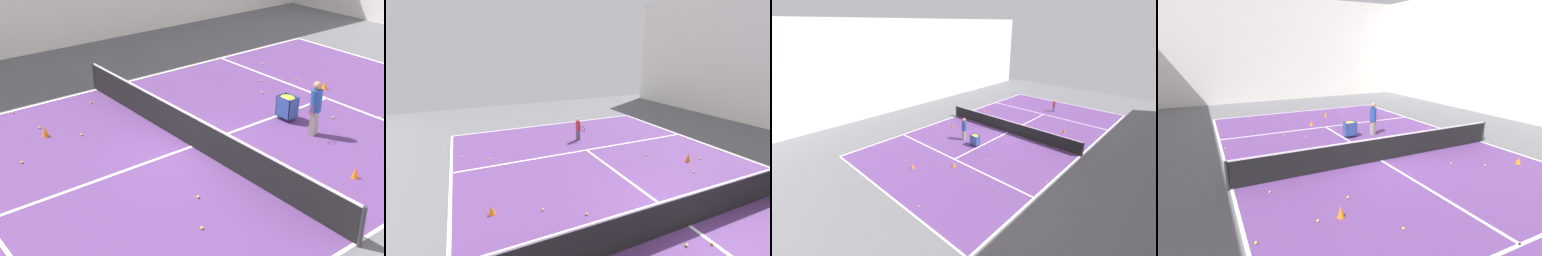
# 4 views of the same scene
# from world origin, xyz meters

# --- Properties ---
(ground_plane) EXTENTS (37.35, 37.35, 0.00)m
(ground_plane) POSITION_xyz_m (0.00, 0.00, 0.00)
(ground_plane) COLOR #5B5B60
(court_playing_area) EXTENTS (11.56, 22.10, 0.00)m
(court_playing_area) POSITION_xyz_m (0.00, 0.00, 0.00)
(court_playing_area) COLOR #563370
(court_playing_area) RESTS_ON ground
(line_baseline_far) EXTENTS (11.56, 0.10, 0.00)m
(line_baseline_far) POSITION_xyz_m (0.00, 11.05, 0.01)
(line_baseline_far) COLOR white
(line_baseline_far) RESTS_ON ground
(line_sideline_left) EXTENTS (0.10, 22.10, 0.00)m
(line_sideline_left) POSITION_xyz_m (-5.78, 0.00, 0.01)
(line_sideline_left) COLOR white
(line_sideline_left) RESTS_ON ground
(line_sideline_right) EXTENTS (0.10, 22.10, 0.00)m
(line_sideline_right) POSITION_xyz_m (5.78, 0.00, 0.01)
(line_sideline_right) COLOR white
(line_sideline_right) RESTS_ON ground
(line_service_near) EXTENTS (11.56, 0.10, 0.00)m
(line_service_near) POSITION_xyz_m (0.00, -6.08, 0.01)
(line_service_near) COLOR white
(line_service_near) RESTS_ON ground
(line_service_far) EXTENTS (11.56, 0.10, 0.00)m
(line_service_far) POSITION_xyz_m (0.00, 6.08, 0.01)
(line_service_far) COLOR white
(line_service_far) RESTS_ON ground
(line_centre_service) EXTENTS (0.10, 12.15, 0.00)m
(line_centre_service) POSITION_xyz_m (0.00, 0.00, 0.01)
(line_centre_service) COLOR white
(line_centre_service) RESTS_ON ground
(hall_enclosure_far) EXTENTS (22.80, 0.15, 8.62)m
(hall_enclosure_far) POSITION_xyz_m (0.00, 16.75, 4.31)
(hall_enclosure_far) COLOR silver
(hall_enclosure_far) RESTS_ON ground
(tennis_net) EXTENTS (11.86, 0.10, 1.01)m
(tennis_net) POSITION_xyz_m (0.00, 0.00, 0.52)
(tennis_net) COLOR #2D2D33
(tennis_net) RESTS_ON ground
(coach_at_net) EXTENTS (0.42, 0.68, 1.73)m
(coach_at_net) POSITION_xyz_m (1.63, 3.43, 0.99)
(coach_at_net) COLOR gray
(coach_at_net) RESTS_ON ground
(ball_cart) EXTENTS (0.58, 0.46, 0.83)m
(ball_cart) POSITION_xyz_m (0.36, 3.62, 0.58)
(ball_cart) COLOR #2D478C
(ball_cart) RESTS_ON ground
(training_cone_0) EXTENTS (0.19, 0.19, 0.31)m
(training_cone_0) POSITION_xyz_m (4.04, 2.31, 0.16)
(training_cone_0) COLOR orange
(training_cone_0) RESTS_ON ground
(training_cone_1) EXTENTS (0.21, 0.21, 0.34)m
(training_cone_1) POSITION_xyz_m (-3.29, -3.12, 0.17)
(training_cone_1) COLOR orange
(training_cone_1) RESTS_ON ground
(training_cone_2) EXTENTS (0.21, 0.21, 0.26)m
(training_cone_2) POSITION_xyz_m (4.69, -2.73, 0.13)
(training_cone_2) COLOR orange
(training_cone_2) RESTS_ON ground
(training_cone_3) EXTENTS (0.24, 0.24, 0.28)m
(training_cone_3) POSITION_xyz_m (-0.63, 6.74, 0.14)
(training_cone_3) COLOR orange
(training_cone_3) RESTS_ON ground
(training_cone_4) EXTENTS (0.21, 0.21, 0.31)m
(training_cone_4) POSITION_xyz_m (1.04, 8.61, 0.16)
(training_cone_4) COLOR orange
(training_cone_4) RESTS_ON ground
(tennis_ball_0) EXTENTS (0.07, 0.07, 0.07)m
(tennis_ball_0) POSITION_xyz_m (-4.71, -0.81, 0.04)
(tennis_ball_0) COLOR yellow
(tennis_ball_0) RESTS_ON ground
(tennis_ball_2) EXTENTS (0.07, 0.07, 0.07)m
(tennis_ball_2) POSITION_xyz_m (-2.09, 10.52, 0.04)
(tennis_ball_2) COLOR yellow
(tennis_ball_2) RESTS_ON ground
(tennis_ball_4) EXTENTS (0.07, 0.07, 0.07)m
(tennis_ball_4) POSITION_xyz_m (2.22, 6.09, 0.04)
(tennis_ball_4) COLOR yellow
(tennis_ball_4) RESTS_ON ground
(tennis_ball_5) EXTENTS (0.07, 0.07, 0.07)m
(tennis_ball_5) POSITION_xyz_m (5.77, 4.23, 0.04)
(tennis_ball_5) COLOR yellow
(tennis_ball_5) RESTS_ON ground
(tennis_ball_7) EXTENTS (0.07, 0.07, 0.07)m
(tennis_ball_7) POSITION_xyz_m (-5.62, 4.41, 0.04)
(tennis_ball_7) COLOR yellow
(tennis_ball_7) RESTS_ON ground
(tennis_ball_8) EXTENTS (0.07, 0.07, 0.07)m
(tennis_ball_8) POSITION_xyz_m (-1.73, 4.59, 0.04)
(tennis_ball_8) COLOR yellow
(tennis_ball_8) RESTS_ON ground
(tennis_ball_9) EXTENTS (0.07, 0.07, 0.07)m
(tennis_ball_9) POSITION_xyz_m (-1.93, 6.62, 0.04)
(tennis_ball_9) COLOR yellow
(tennis_ball_9) RESTS_ON ground
(tennis_ball_11) EXTENTS (0.07, 0.07, 0.07)m
(tennis_ball_11) POSITION_xyz_m (0.67, 0.52, 0.04)
(tennis_ball_11) COLOR yellow
(tennis_ball_11) RESTS_ON ground
(tennis_ball_12) EXTENTS (0.07, 0.07, 0.07)m
(tennis_ball_12) POSITION_xyz_m (5.80, 10.19, 0.04)
(tennis_ball_12) COLOR yellow
(tennis_ball_12) RESTS_ON ground
(tennis_ball_13) EXTENTS (0.07, 0.07, 0.07)m
(tennis_ball_13) POSITION_xyz_m (3.33, -2.30, 0.04)
(tennis_ball_13) COLOR yellow
(tennis_ball_13) RESTS_ON ground
(tennis_ball_14) EXTENTS (0.07, 0.07, 0.07)m
(tennis_ball_14) POSITION_xyz_m (-3.93, -3.04, 0.04)
(tennis_ball_14) COLOR yellow
(tennis_ball_14) RESTS_ON ground
(tennis_ball_15) EXTENTS (0.07, 0.07, 0.07)m
(tennis_ball_15) POSITION_xyz_m (2.26, -1.57, 0.04)
(tennis_ball_15) COLOR yellow
(tennis_ball_15) RESTS_ON ground
(tennis_ball_16) EXTENTS (0.07, 0.07, 0.07)m
(tennis_ball_16) POSITION_xyz_m (1.26, 4.87, 0.04)
(tennis_ball_16) COLOR yellow
(tennis_ball_16) RESTS_ON ground
(tennis_ball_17) EXTENTS (0.07, 0.07, 0.07)m
(tennis_ball_17) POSITION_xyz_m (2.75, 5.90, 0.04)
(tennis_ball_17) COLOR yellow
(tennis_ball_17) RESTS_ON ground
(tennis_ball_18) EXTENTS (0.07, 0.07, 0.07)m
(tennis_ball_18) POSITION_xyz_m (-4.06, 6.91, 0.04)
(tennis_ball_18) COLOR yellow
(tennis_ball_18) RESTS_ON ground
(tennis_ball_20) EXTENTS (0.07, 0.07, 0.07)m
(tennis_ball_20) POSITION_xyz_m (-2.65, 5.43, 0.04)
(tennis_ball_20) COLOR yellow
(tennis_ball_20) RESTS_ON ground
(tennis_ball_21) EXTENTS (0.07, 0.07, 0.07)m
(tennis_ball_21) POSITION_xyz_m (0.07, 0.74, 0.04)
(tennis_ball_21) COLOR yellow
(tennis_ball_21) RESTS_ON ground
(tennis_ball_22) EXTENTS (0.07, 0.07, 0.07)m
(tennis_ball_22) POSITION_xyz_m (-2.10, -4.34, 0.04)
(tennis_ball_22) COLOR yellow
(tennis_ball_22) RESTS_ON ground
(tennis_ball_23) EXTENTS (0.07, 0.07, 0.07)m
(tennis_ball_23) POSITION_xyz_m (2.10, 8.36, 0.04)
(tennis_ball_23) COLOR yellow
(tennis_ball_23) RESTS_ON ground
(tennis_ball_24) EXTENTS (0.07, 0.07, 0.07)m
(tennis_ball_24) POSITION_xyz_m (-2.64, -2.23, 0.04)
(tennis_ball_24) COLOR yellow
(tennis_ball_24) RESTS_ON ground
(tennis_ball_25) EXTENTS (0.07, 0.07, 0.07)m
(tennis_ball_25) POSITION_xyz_m (-2.91, 1.03, 0.04)
(tennis_ball_25) COLOR yellow
(tennis_ball_25) RESTS_ON ground
(tennis_ball_27) EXTENTS (0.07, 0.07, 0.07)m
(tennis_ball_27) POSITION_xyz_m (4.24, 0.99, 0.04)
(tennis_ball_27) COLOR yellow
(tennis_ball_27) RESTS_ON ground
(tennis_ball_28) EXTENTS (0.07, 0.07, 0.07)m
(tennis_ball_28) POSITION_xyz_m (5.18, 3.08, 0.04)
(tennis_ball_28) COLOR yellow
(tennis_ball_28) RESTS_ON ground
(tennis_ball_29) EXTENTS (0.07, 0.07, 0.07)m
(tennis_ball_29) POSITION_xyz_m (-5.56, -3.26, 0.04)
(tennis_ball_29) COLOR yellow
(tennis_ball_29) RESTS_ON ground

